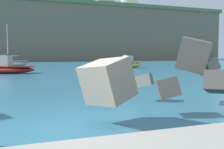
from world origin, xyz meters
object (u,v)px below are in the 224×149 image
at_px(boat_near_left, 129,64).
at_px(mooring_buoy_middle, 135,80).
at_px(mooring_buoy_inner, 15,69).
at_px(radar_dome, 129,0).
at_px(boat_near_right, 11,63).
at_px(station_building_central, 104,4).
at_px(boat_mid_left, 5,68).

relative_size(boat_near_left, mooring_buoy_middle, 10.09).
bearing_deg(mooring_buoy_inner, radar_dome, 56.07).
bearing_deg(boat_near_right, boat_near_left, -34.35).
xyz_separation_m(boat_near_right, mooring_buoy_inner, (0.91, -12.96, -0.33)).
bearing_deg(station_building_central, boat_near_right, -124.74).
relative_size(boat_near_right, mooring_buoy_inner, 16.54).
bearing_deg(radar_dome, mooring_buoy_inner, -123.93).
distance_m(boat_near_left, radar_dome, 74.37).
bearing_deg(boat_mid_left, boat_near_right, 90.22).
relative_size(boat_near_right, station_building_central, 1.02).
distance_m(boat_near_left, boat_near_right, 20.96).
height_order(radar_dome, station_building_central, radar_dome).
bearing_deg(boat_mid_left, radar_dome, 57.38).
height_order(boat_mid_left, mooring_buoy_inner, boat_mid_left).
bearing_deg(mooring_buoy_inner, station_building_central, 62.34).
bearing_deg(boat_near_left, boat_mid_left, -161.32).
distance_m(boat_mid_left, radar_dome, 87.04).
bearing_deg(boat_near_left, boat_near_right, 145.65).
bearing_deg(station_building_central, boat_mid_left, -116.50).
height_order(boat_near_right, mooring_buoy_middle, boat_near_right).
distance_m(boat_near_right, mooring_buoy_middle, 32.61).
xyz_separation_m(boat_mid_left, mooring_buoy_inner, (0.84, 4.69, -0.42)).
xyz_separation_m(boat_mid_left, station_building_central, (31.48, 63.16, 20.48)).
distance_m(radar_dome, station_building_central, 15.84).
xyz_separation_m(boat_near_right, station_building_central, (31.55, 45.50, 20.56)).
bearing_deg(boat_near_right, mooring_buoy_inner, -86.00).
xyz_separation_m(boat_near_left, radar_dome, (27.81, 64.57, 24.26)).
relative_size(boat_near_right, boat_mid_left, 1.11).
bearing_deg(boat_near_left, mooring_buoy_inner, -176.03).
xyz_separation_m(boat_near_right, mooring_buoy_middle, (9.25, -31.27, -0.33)).
relative_size(boat_near_left, station_building_central, 0.62).
bearing_deg(mooring_buoy_inner, mooring_buoy_middle, -65.49).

